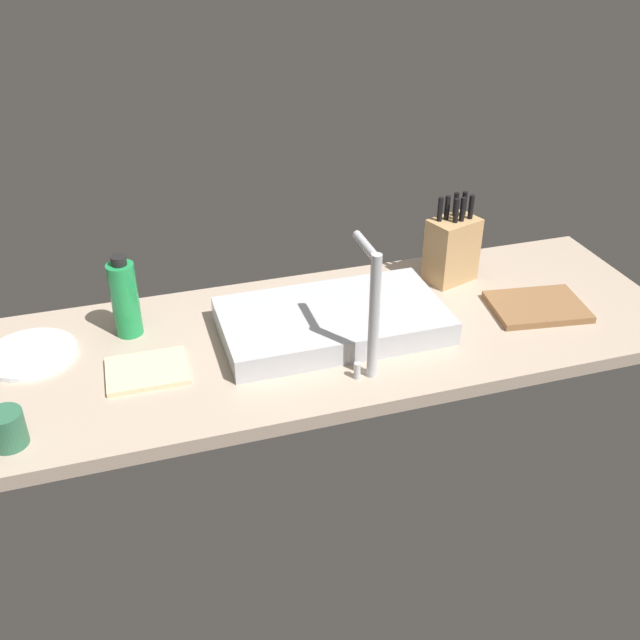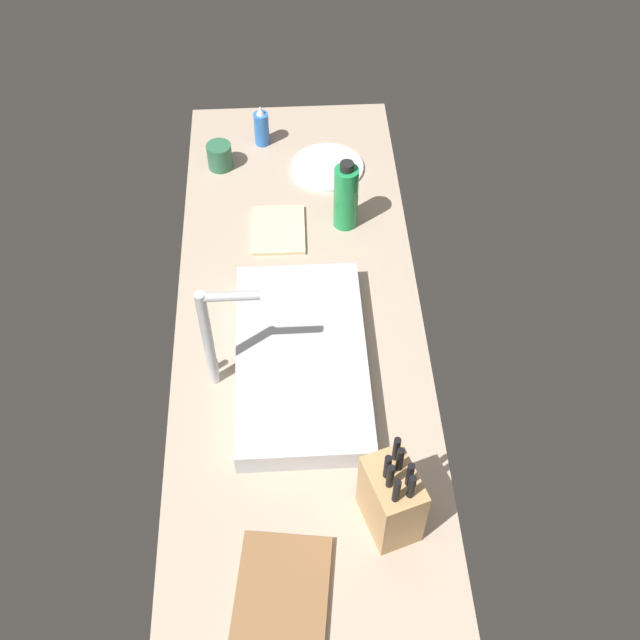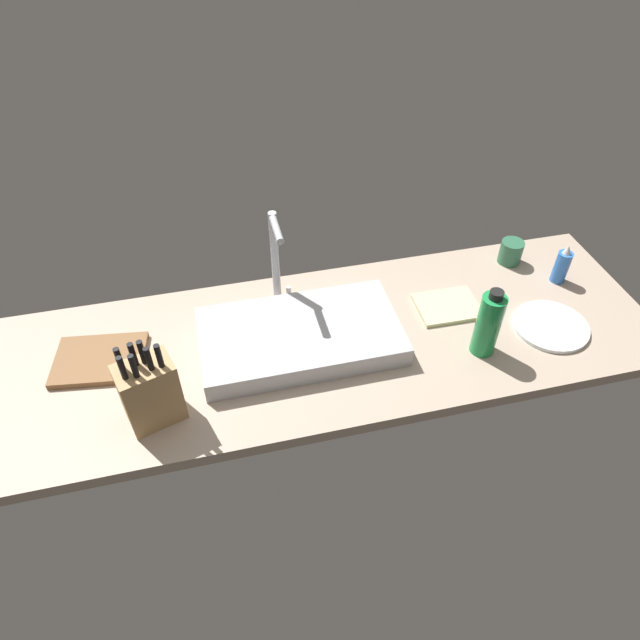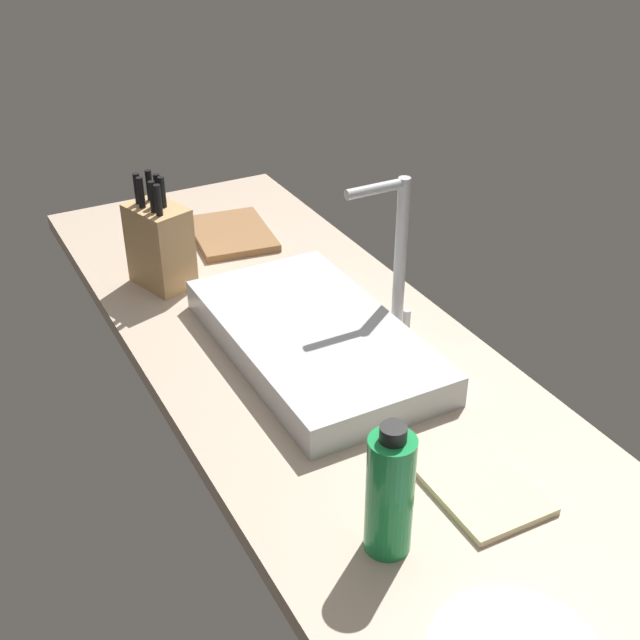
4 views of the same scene
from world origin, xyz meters
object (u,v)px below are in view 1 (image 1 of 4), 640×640
at_px(coffee_mug, 7,429).
at_px(faucet, 372,305).
at_px(cutting_board, 537,307).
at_px(dinner_plate, 31,354).
at_px(knife_block, 452,248).
at_px(water_bottle, 125,298).
at_px(dish_towel, 147,371).
at_px(sink_basin, 333,321).

bearing_deg(coffee_mug, faucet, -178.56).
xyz_separation_m(cutting_board, dinner_plate, (1.27, -0.16, -0.00)).
bearing_deg(knife_block, cutting_board, 105.48).
height_order(water_bottle, coffee_mug, water_bottle).
bearing_deg(dinner_plate, dish_towel, 149.68).
relative_size(knife_block, dinner_plate, 1.15).
distance_m(cutting_board, water_bottle, 1.05).
relative_size(sink_basin, dish_towel, 3.00).
xyz_separation_m(faucet, knife_block, (-0.37, -0.36, -0.08)).
height_order(cutting_board, dish_towel, cutting_board).
distance_m(sink_basin, faucet, 0.24).
relative_size(faucet, coffee_mug, 3.96).
height_order(sink_basin, dinner_plate, sink_basin).
relative_size(water_bottle, dish_towel, 1.15).
distance_m(faucet, dish_towel, 0.54).
relative_size(sink_basin, dinner_plate, 2.57).
height_order(dinner_plate, coffee_mug, coffee_mug).
xyz_separation_m(cutting_board, dish_towel, (1.01, -0.01, -0.00)).
relative_size(water_bottle, dinner_plate, 0.99).
bearing_deg(knife_block, dinner_plate, -14.74).
relative_size(sink_basin, knife_block, 2.23).
xyz_separation_m(sink_basin, faucet, (-0.03, 0.19, 0.15)).
height_order(faucet, water_bottle, faucet).
xyz_separation_m(dinner_plate, coffee_mug, (0.03, 0.32, 0.03)).
height_order(dinner_plate, dish_towel, same).
height_order(knife_block, cutting_board, knife_block).
bearing_deg(knife_block, faucet, 25.89).
bearing_deg(water_bottle, knife_block, -178.50).
relative_size(water_bottle, coffee_mug, 2.73).
height_order(sink_basin, cutting_board, sink_basin).
relative_size(faucet, water_bottle, 1.45).
bearing_deg(dish_towel, knife_block, -166.35).
height_order(dish_towel, coffee_mug, coffee_mug).
relative_size(cutting_board, water_bottle, 1.13).
relative_size(faucet, knife_block, 1.24).
xyz_separation_m(faucet, dish_towel, (0.49, -0.15, -0.17)).
distance_m(cutting_board, dinner_plate, 1.28).
height_order(sink_basin, faucet, faucet).
relative_size(faucet, cutting_board, 1.28).
bearing_deg(water_bottle, cutting_board, 169.02).
bearing_deg(dish_towel, cutting_board, 179.20).
bearing_deg(coffee_mug, water_bottle, -126.79).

